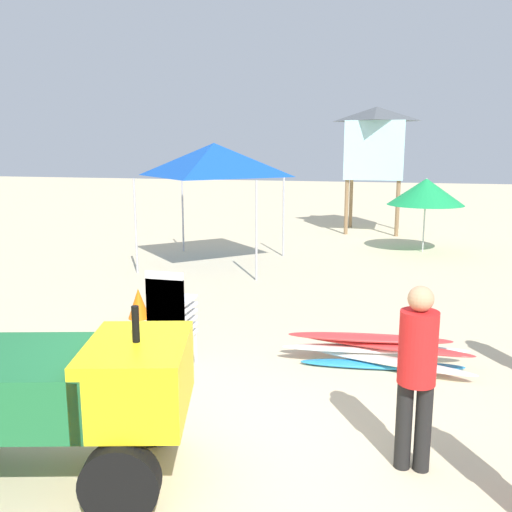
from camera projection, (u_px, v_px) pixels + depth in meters
ground at (219, 446)px, 5.21m from camera, size 80.00×80.00×0.00m
utility_cart at (40, 391)px, 4.56m from camera, size 2.78×1.87×1.50m
stacked_plastic_chairs at (170, 313)px, 6.82m from camera, size 0.48×0.48×1.29m
surfboard_pile at (378, 351)px, 7.07m from camera, size 2.44×0.88×0.40m
lifeguard_near_left at (417, 367)px, 4.67m from camera, size 0.32×0.32×1.63m
popup_canopy at (214, 160)px, 12.80m from camera, size 2.76×2.76×2.82m
lifeguard_tower at (375, 143)px, 17.75m from camera, size 1.98×1.98×3.97m
beach_umbrella_mid at (426, 192)px, 14.50m from camera, size 1.97×1.97×1.93m
traffic_cone_far at (139, 303)px, 9.05m from camera, size 0.35×0.35×0.49m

